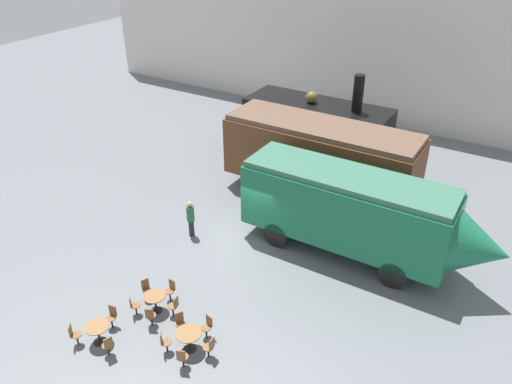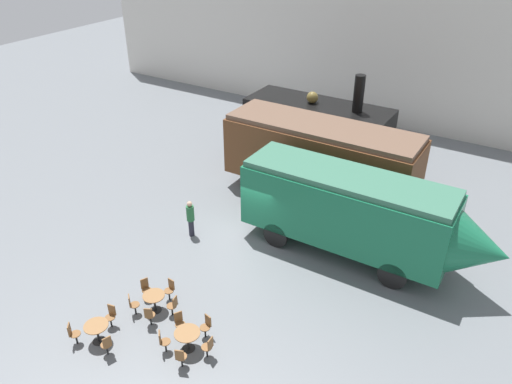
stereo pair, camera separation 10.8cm
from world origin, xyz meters
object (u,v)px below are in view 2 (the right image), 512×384
(steam_locomotive, at_px, (318,127))
(streamlined_locomotive, at_px, (364,213))
(cafe_table_far, at_px, (187,336))
(passenger_coach_wooden, at_px, (321,155))
(cafe_table_near, at_px, (154,299))
(cafe_table_mid, at_px, (97,329))
(cafe_chair_0, at_px, (146,288))
(visitor_person, at_px, (191,217))

(steam_locomotive, relative_size, streamlined_locomotive, 0.77)
(cafe_table_far, bearing_deg, passenger_coach_wooden, 93.12)
(cafe_table_near, relative_size, cafe_table_far, 0.92)
(streamlined_locomotive, distance_m, cafe_table_mid, 10.74)
(steam_locomotive, xyz_separation_m, cafe_table_far, (2.56, -14.94, -1.44))
(passenger_coach_wooden, bearing_deg, cafe_table_far, -86.88)
(streamlined_locomotive, xyz_separation_m, cafe_table_near, (-5.08, -6.84, -1.60))
(cafe_table_mid, relative_size, cafe_chair_0, 0.94)
(steam_locomotive, height_order, cafe_table_mid, steam_locomotive)
(steam_locomotive, relative_size, cafe_table_near, 10.06)
(visitor_person, bearing_deg, cafe_table_near, -67.96)
(steam_locomotive, height_order, cafe_table_near, steam_locomotive)
(passenger_coach_wooden, distance_m, visitor_person, 6.96)
(cafe_table_near, distance_m, visitor_person, 4.80)
(passenger_coach_wooden, relative_size, streamlined_locomotive, 0.90)
(passenger_coach_wooden, relative_size, cafe_table_near, 11.74)
(streamlined_locomotive, height_order, cafe_table_mid, streamlined_locomotive)
(cafe_table_mid, bearing_deg, cafe_table_far, 25.42)
(steam_locomotive, distance_m, visitor_person, 9.87)
(cafe_table_far, bearing_deg, cafe_table_near, 159.61)
(cafe_table_near, distance_m, cafe_table_far, 2.28)
(cafe_table_near, xyz_separation_m, cafe_table_mid, (-0.63, -2.11, 0.01))
(streamlined_locomotive, relative_size, visitor_person, 5.98)
(passenger_coach_wooden, xyz_separation_m, cafe_table_far, (0.61, -11.18, -1.75))
(cafe_table_near, xyz_separation_m, cafe_chair_0, (-0.70, 0.32, -0.04))
(steam_locomotive, xyz_separation_m, cafe_table_mid, (-0.21, -16.26, -1.45))
(passenger_coach_wooden, height_order, visitor_person, passenger_coach_wooden)
(steam_locomotive, distance_m, passenger_coach_wooden, 4.25)
(cafe_chair_0, bearing_deg, cafe_table_mid, -63.58)
(streamlined_locomotive, distance_m, cafe_table_far, 8.34)
(passenger_coach_wooden, height_order, cafe_table_near, passenger_coach_wooden)
(cafe_table_near, height_order, cafe_chair_0, cafe_chair_0)
(cafe_table_mid, bearing_deg, cafe_chair_0, 91.58)
(cafe_table_mid, xyz_separation_m, cafe_table_far, (2.77, 1.32, 0.02))
(cafe_chair_0, bearing_deg, cafe_table_near, 0.00)
(steam_locomotive, height_order, cafe_table_far, steam_locomotive)
(steam_locomotive, height_order, cafe_chair_0, steam_locomotive)
(passenger_coach_wooden, distance_m, cafe_table_far, 11.33)
(visitor_person, bearing_deg, cafe_chair_0, -75.06)
(passenger_coach_wooden, bearing_deg, cafe_chair_0, -102.48)
(streamlined_locomotive, bearing_deg, visitor_person, -160.68)
(passenger_coach_wooden, xyz_separation_m, streamlined_locomotive, (3.55, -3.54, -0.18))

